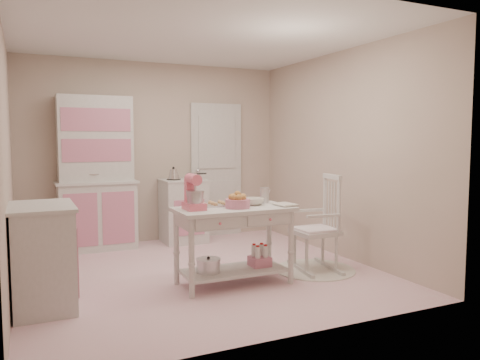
% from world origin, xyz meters
% --- Properties ---
extents(room_shell, '(3.84, 3.84, 2.62)m').
position_xyz_m(room_shell, '(0.00, 0.00, 1.65)').
color(room_shell, pink).
rests_on(room_shell, ground).
extents(door, '(0.82, 0.05, 2.04)m').
position_xyz_m(door, '(0.95, 1.87, 1.02)').
color(door, silver).
rests_on(door, ground).
extents(hutch, '(1.06, 0.50, 2.08)m').
position_xyz_m(hutch, '(-0.87, 1.66, 1.04)').
color(hutch, silver).
rests_on(hutch, ground).
extents(stove, '(0.62, 0.57, 0.92)m').
position_xyz_m(stove, '(0.33, 1.61, 0.46)').
color(stove, silver).
rests_on(stove, ground).
extents(base_cabinet, '(0.54, 0.84, 0.92)m').
position_xyz_m(base_cabinet, '(-1.63, -0.42, 0.46)').
color(base_cabinet, silver).
rests_on(base_cabinet, ground).
extents(lace_rug, '(0.92, 0.92, 0.01)m').
position_xyz_m(lace_rug, '(1.23, -0.45, 0.01)').
color(lace_rug, white).
rests_on(lace_rug, ground).
extents(rocking_chair, '(0.58, 0.78, 1.10)m').
position_xyz_m(rocking_chair, '(1.23, -0.45, 0.55)').
color(rocking_chair, silver).
rests_on(rocking_chair, ground).
extents(work_table, '(1.20, 0.60, 0.80)m').
position_xyz_m(work_table, '(0.18, -0.53, 0.40)').
color(work_table, silver).
rests_on(work_table, ground).
extents(stand_mixer, '(0.21, 0.28, 0.34)m').
position_xyz_m(stand_mixer, '(-0.24, -0.51, 0.97)').
color(stand_mixer, '#F1657F').
rests_on(stand_mixer, work_table).
extents(cookie_tray, '(0.34, 0.24, 0.02)m').
position_xyz_m(cookie_tray, '(0.03, -0.35, 0.81)').
color(cookie_tray, silver).
rests_on(cookie_tray, work_table).
extents(bread_basket, '(0.25, 0.25, 0.09)m').
position_xyz_m(bread_basket, '(0.20, -0.58, 0.85)').
color(bread_basket, '#CE7694').
rests_on(bread_basket, work_table).
extents(mixing_bowl, '(0.23, 0.23, 0.07)m').
position_xyz_m(mixing_bowl, '(0.44, -0.45, 0.84)').
color(mixing_bowl, silver).
rests_on(mixing_bowl, work_table).
extents(metal_pitcher, '(0.10, 0.10, 0.17)m').
position_xyz_m(metal_pitcher, '(0.62, -0.37, 0.89)').
color(metal_pitcher, silver).
rests_on(metal_pitcher, work_table).
extents(recipe_book, '(0.20, 0.26, 0.02)m').
position_xyz_m(recipe_book, '(0.63, -0.65, 0.81)').
color(recipe_book, silver).
rests_on(recipe_book, work_table).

